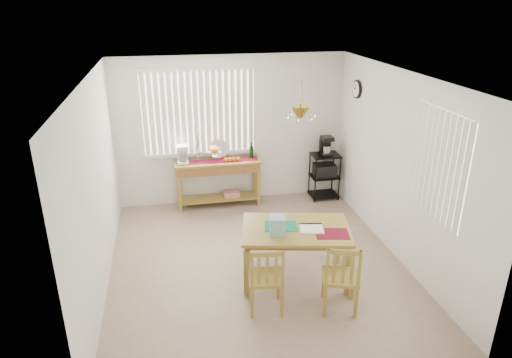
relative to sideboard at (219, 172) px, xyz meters
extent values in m
cube|color=tan|center=(0.27, -2.02, -0.63)|extent=(4.00, 4.50, 0.01)
cube|color=white|center=(0.27, 0.28, 0.67)|extent=(4.00, 0.10, 2.60)
cube|color=white|center=(0.27, -4.32, 0.67)|extent=(4.00, 0.10, 2.60)
cube|color=white|center=(-1.78, -2.02, 0.67)|extent=(0.10, 4.50, 2.60)
cube|color=white|center=(2.32, -2.02, 0.67)|extent=(0.10, 4.50, 2.60)
cube|color=white|center=(0.27, -2.02, 2.02)|extent=(4.00, 4.50, 0.10)
cube|color=white|center=(-0.28, 0.22, 1.02)|extent=(1.90, 0.01, 1.40)
cube|color=white|center=(-1.17, 0.21, 1.02)|extent=(0.07, 0.03, 1.40)
cube|color=white|center=(-1.07, 0.21, 1.02)|extent=(0.07, 0.03, 1.40)
cube|color=white|center=(-0.96, 0.21, 1.02)|extent=(0.07, 0.03, 1.40)
cube|color=white|center=(-0.86, 0.21, 1.02)|extent=(0.07, 0.03, 1.40)
cube|color=white|center=(-0.75, 0.21, 1.02)|extent=(0.07, 0.03, 1.40)
cube|color=white|center=(-0.65, 0.21, 1.02)|extent=(0.07, 0.03, 1.40)
cube|color=white|center=(-0.54, 0.21, 1.02)|extent=(0.07, 0.03, 1.40)
cube|color=white|center=(-0.44, 0.21, 1.02)|extent=(0.07, 0.03, 1.40)
cube|color=white|center=(-0.33, 0.21, 1.02)|extent=(0.07, 0.03, 1.40)
cube|color=white|center=(-0.22, 0.21, 1.02)|extent=(0.07, 0.03, 1.40)
cube|color=white|center=(-0.12, 0.21, 1.02)|extent=(0.07, 0.03, 1.40)
cube|color=white|center=(-0.01, 0.21, 1.02)|extent=(0.07, 0.03, 1.40)
cube|color=white|center=(0.09, 0.21, 1.02)|extent=(0.07, 0.03, 1.40)
cube|color=white|center=(0.20, 0.21, 1.02)|extent=(0.07, 0.03, 1.40)
cube|color=white|center=(0.30, 0.21, 1.02)|extent=(0.07, 0.03, 1.40)
cube|color=white|center=(0.41, 0.21, 1.02)|extent=(0.07, 0.03, 1.40)
cube|color=white|center=(0.51, 0.21, 1.02)|extent=(0.07, 0.03, 1.40)
cube|color=white|center=(0.62, 0.21, 1.02)|extent=(0.07, 0.03, 1.40)
cube|color=white|center=(-0.28, 0.20, 0.29)|extent=(1.98, 0.06, 0.06)
cube|color=white|center=(-0.28, 0.20, 1.75)|extent=(1.98, 0.06, 0.06)
cube|color=white|center=(2.27, -2.92, 1.02)|extent=(0.01, 1.10, 1.30)
cube|color=white|center=(2.26, -3.42, 1.02)|extent=(0.03, 0.07, 1.30)
cube|color=white|center=(2.26, -3.31, 1.02)|extent=(0.03, 0.07, 1.30)
cube|color=white|center=(2.26, -3.20, 1.02)|extent=(0.03, 0.07, 1.30)
cube|color=white|center=(2.26, -3.09, 1.02)|extent=(0.03, 0.07, 1.30)
cube|color=white|center=(2.26, -2.98, 1.02)|extent=(0.03, 0.07, 1.30)
cube|color=white|center=(2.26, -2.87, 1.02)|extent=(0.03, 0.07, 1.30)
cube|color=white|center=(2.26, -2.76, 1.02)|extent=(0.03, 0.07, 1.30)
cube|color=white|center=(2.26, -2.65, 1.02)|extent=(0.03, 0.07, 1.30)
cube|color=white|center=(2.26, -2.54, 1.02)|extent=(0.03, 0.07, 1.30)
cube|color=white|center=(2.26, -2.43, 1.02)|extent=(0.03, 0.07, 1.30)
cylinder|color=black|center=(2.25, -0.47, 1.45)|extent=(0.04, 0.30, 0.30)
cylinder|color=white|center=(2.22, -0.47, 1.45)|extent=(0.01, 0.25, 0.25)
cylinder|color=olive|center=(0.70, -2.45, 1.80)|extent=(0.01, 0.01, 0.34)
cone|color=olive|center=(0.70, -2.45, 1.62)|extent=(0.24, 0.24, 0.14)
sphere|color=white|center=(0.86, -2.45, 1.56)|extent=(0.05, 0.05, 0.05)
sphere|color=white|center=(0.78, -2.31, 1.56)|extent=(0.05, 0.05, 0.05)
sphere|color=white|center=(0.62, -2.31, 1.56)|extent=(0.05, 0.05, 0.05)
sphere|color=white|center=(0.54, -2.45, 1.56)|extent=(0.05, 0.05, 0.05)
sphere|color=white|center=(0.62, -2.59, 1.56)|extent=(0.05, 0.05, 0.05)
sphere|color=white|center=(0.78, -2.59, 1.56)|extent=(0.05, 0.05, 0.05)
cube|color=#A38837|center=(-0.01, 0.00, 0.19)|extent=(1.48, 0.42, 0.04)
cube|color=#9C6433|center=(-0.01, 0.00, 0.09)|extent=(1.43, 0.38, 0.15)
cube|color=#A38837|center=(-0.70, -0.16, -0.31)|extent=(0.06, 0.06, 0.64)
cube|color=#A38837|center=(0.69, -0.16, -0.31)|extent=(0.06, 0.06, 0.64)
cube|color=#A38837|center=(-0.70, 0.16, -0.31)|extent=(0.06, 0.06, 0.64)
cube|color=#A38837|center=(0.69, 0.16, -0.31)|extent=(0.06, 0.06, 0.64)
cube|color=#A38837|center=(-0.01, 0.00, -0.49)|extent=(1.37, 0.36, 0.03)
cube|color=red|center=(0.22, 0.00, -0.43)|extent=(0.28, 0.20, 0.09)
cube|color=maroon|center=(-0.01, 0.00, 0.21)|extent=(1.41, 0.23, 0.01)
cube|color=white|center=(-0.60, 0.00, 0.23)|extent=(0.19, 0.22, 0.05)
cube|color=white|center=(-0.60, 0.07, 0.35)|extent=(0.19, 0.07, 0.28)
cube|color=white|center=(-0.60, -0.02, 0.50)|extent=(0.19, 0.20, 0.06)
cylinder|color=white|center=(-0.60, -0.03, 0.31)|extent=(0.12, 0.12, 0.12)
cylinder|color=white|center=(-0.06, -0.02, 0.25)|extent=(0.05, 0.05, 0.09)
cone|color=white|center=(-0.06, -0.02, 0.34)|extent=(0.24, 0.24, 0.08)
sphere|color=#D0491B|center=(-0.01, -0.02, 0.42)|extent=(0.07, 0.07, 0.07)
sphere|color=#D0491B|center=(-0.03, 0.02, 0.42)|extent=(0.07, 0.07, 0.07)
sphere|color=#D0491B|center=(-0.08, 0.02, 0.42)|extent=(0.07, 0.07, 0.07)
sphere|color=#D0491B|center=(-0.10, -0.02, 0.42)|extent=(0.07, 0.07, 0.07)
sphere|color=#D0491B|center=(-0.08, -0.06, 0.42)|extent=(0.07, 0.07, 0.07)
sphere|color=#D0491B|center=(-0.03, -0.06, 0.42)|extent=(0.07, 0.07, 0.07)
sphere|color=#F6620C|center=(0.12, -0.07, 0.25)|extent=(0.07, 0.07, 0.07)
sphere|color=#F6620C|center=(0.19, -0.07, 0.25)|extent=(0.07, 0.07, 0.07)
sphere|color=#F6620C|center=(0.27, -0.07, 0.25)|extent=(0.07, 0.07, 0.07)
sphere|color=#F6620C|center=(0.34, -0.07, 0.25)|extent=(0.07, 0.07, 0.07)
cylinder|color=silver|center=(0.04, 0.17, 0.37)|extent=(0.33, 0.08, 0.33)
cylinder|color=white|center=(-0.33, 0.05, 0.27)|extent=(0.07, 0.07, 0.13)
cylinder|color=#4C3823|center=(-0.33, 0.05, 0.55)|extent=(0.08, 0.04, 0.41)
cylinder|color=#4C3823|center=(-0.33, 0.05, 0.57)|extent=(0.13, 0.06, 0.45)
cylinder|color=#4C3823|center=(-0.33, 0.05, 0.52)|extent=(0.16, 0.07, 0.34)
cylinder|color=#4C3823|center=(-0.33, 0.05, 0.59)|extent=(0.05, 0.03, 0.51)
cylinder|color=#4C3823|center=(-0.33, 0.05, 0.51)|extent=(0.20, 0.09, 0.29)
cylinder|color=black|center=(0.59, 0.05, 0.31)|extent=(0.07, 0.07, 0.21)
cylinder|color=black|center=(0.59, 0.05, 0.46)|extent=(0.03, 0.03, 0.07)
cylinder|color=black|center=(1.70, -0.23, -0.21)|extent=(0.02, 0.02, 0.84)
cylinder|color=black|center=(2.16, -0.23, -0.21)|extent=(0.02, 0.02, 0.84)
cylinder|color=black|center=(1.70, 0.12, -0.21)|extent=(0.02, 0.02, 0.84)
cylinder|color=black|center=(2.16, 0.12, -0.21)|extent=(0.02, 0.02, 0.84)
cube|color=black|center=(1.93, -0.05, 0.20)|extent=(0.50, 0.40, 0.03)
cube|color=black|center=(1.93, -0.05, -0.21)|extent=(0.50, 0.40, 0.02)
cube|color=black|center=(1.93, -0.05, -0.57)|extent=(0.50, 0.40, 0.02)
cube|color=black|center=(1.93, -0.05, -0.08)|extent=(0.38, 0.30, 0.22)
cube|color=black|center=(1.93, -0.07, 0.24)|extent=(0.20, 0.24, 0.05)
cube|color=black|center=(1.93, 0.00, 0.36)|extent=(0.20, 0.08, 0.30)
cube|color=black|center=(1.93, -0.07, 0.53)|extent=(0.20, 0.22, 0.07)
cylinder|color=silver|center=(1.93, -0.08, 0.33)|extent=(0.13, 0.13, 0.13)
cube|color=#A38837|center=(0.70, -2.45, 0.09)|extent=(1.52, 1.14, 0.04)
cube|color=#9C6433|center=(0.70, -2.45, 0.04)|extent=(1.40, 1.03, 0.06)
cube|color=#A38837|center=(0.01, -2.69, -0.31)|extent=(0.08, 0.08, 0.64)
cube|color=#A38837|center=(1.23, -2.95, -0.31)|extent=(0.08, 0.08, 0.64)
cube|color=#A38837|center=(0.17, -1.95, -0.31)|extent=(0.08, 0.08, 0.64)
cube|color=#A38837|center=(1.39, -2.21, -0.31)|extent=(0.08, 0.08, 0.64)
cube|color=#157B57|center=(0.52, -2.36, 0.11)|extent=(0.46, 0.37, 0.01)
cube|color=maroon|center=(1.10, -2.68, 0.11)|extent=(0.46, 0.37, 0.01)
cube|color=white|center=(0.88, -2.54, 0.12)|extent=(0.34, 0.29, 0.02)
cube|color=black|center=(0.91, -2.41, 0.12)|extent=(0.29, 0.09, 0.03)
cube|color=#86BDC3|center=(0.43, -2.54, 0.22)|extent=(0.23, 0.23, 0.23)
cube|color=#A38837|center=(0.18, -2.99, -0.21)|extent=(0.45, 0.45, 0.04)
cube|color=#A38837|center=(0.38, -2.84, -0.43)|extent=(0.04, 0.04, 0.39)
cube|color=#A38837|center=(0.03, -2.80, -0.43)|extent=(0.04, 0.04, 0.39)
cube|color=#A38837|center=(0.33, -3.18, -0.43)|extent=(0.04, 0.04, 0.39)
cube|color=#A38837|center=(-0.01, -3.14, -0.43)|extent=(0.04, 0.04, 0.39)
cube|color=#A38837|center=(0.33, -3.19, 0.03)|extent=(0.04, 0.04, 0.44)
cube|color=#A38837|center=(-0.01, -3.15, 0.03)|extent=(0.04, 0.04, 0.44)
cube|color=#A38837|center=(0.16, -3.17, 0.22)|extent=(0.37, 0.07, 0.06)
cube|color=#A38837|center=(0.26, -3.18, 0.01)|extent=(0.04, 0.02, 0.35)
cube|color=#A38837|center=(0.16, -3.17, 0.01)|extent=(0.04, 0.02, 0.35)
cube|color=#A38837|center=(0.07, -3.16, 0.01)|extent=(0.04, 0.02, 0.35)
cube|color=#A38837|center=(1.05, -3.16, -0.20)|extent=(0.52, 0.52, 0.04)
cube|color=#A38837|center=(1.27, -3.04, -0.42)|extent=(0.05, 0.05, 0.40)
cube|color=#A38837|center=(0.93, -2.94, -0.42)|extent=(0.05, 0.05, 0.40)
cube|color=#A38837|center=(1.17, -3.38, -0.42)|extent=(0.05, 0.05, 0.40)
cube|color=#A38837|center=(0.83, -3.28, -0.42)|extent=(0.05, 0.05, 0.40)
cube|color=#A38837|center=(1.16, -3.39, 0.04)|extent=(0.04, 0.04, 0.45)
cube|color=#A38837|center=(0.82, -3.29, 0.04)|extent=(0.04, 0.04, 0.45)
cube|color=#A38837|center=(0.99, -3.34, 0.24)|extent=(0.37, 0.14, 0.06)
cube|color=#A38837|center=(1.09, -3.37, 0.02)|extent=(0.04, 0.03, 0.36)
cube|color=#A38837|center=(0.99, -3.34, 0.02)|extent=(0.04, 0.03, 0.36)
cube|color=#A38837|center=(0.90, -3.31, 0.02)|extent=(0.04, 0.03, 0.36)
camera|label=1|loc=(-0.82, -7.41, 2.87)|focal=32.00mm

